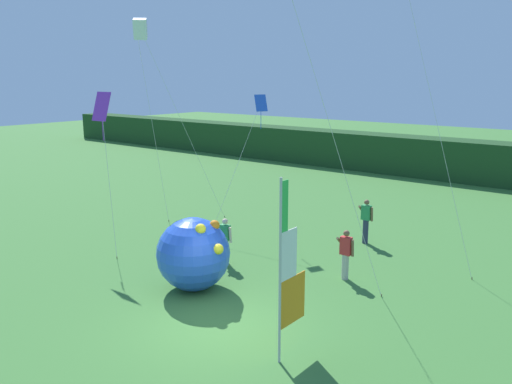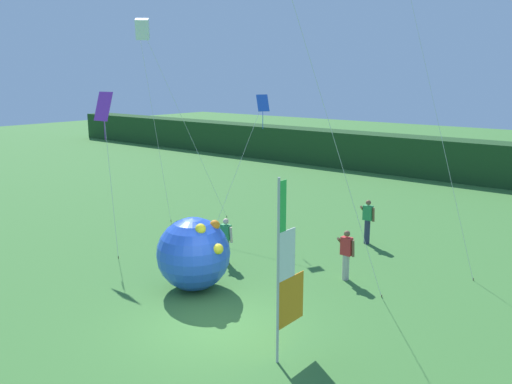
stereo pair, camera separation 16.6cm
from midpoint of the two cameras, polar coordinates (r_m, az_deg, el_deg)
name	(u,v)px [view 2 (the right image)]	position (r m, az deg, el deg)	size (l,w,h in m)	color
ground_plane	(214,324)	(14.38, -4.20, -14.00)	(120.00, 120.00, 0.00)	#3D7533
distant_treeline	(489,163)	(34.87, 23.94, 2.88)	(80.00, 2.40, 2.51)	#1E421E
banner_flag	(286,273)	(12.00, 3.64, -8.77)	(0.06, 1.03, 4.30)	#B7B7BC
person_near_banner	(226,240)	(18.33, -2.99, -5.16)	(0.55, 0.48, 1.62)	brown
person_mid_field	(368,220)	(20.89, 12.19, -3.01)	(0.55, 0.48, 1.74)	#2D334C
person_far_left	(346,254)	(17.14, 10.00, -6.57)	(0.55, 0.48, 1.63)	#B7B2A3
inflatable_balloon	(194,254)	(16.19, -6.46, -6.63)	(2.33, 2.24, 2.24)	blue
folding_chair	(190,251)	(18.32, -6.93, -6.38)	(0.51, 0.51, 0.89)	#BCBCC1
kite_white_box_1	(143,30)	(22.13, -11.92, 16.77)	(1.62, 3.91, 8.63)	brown
kite_purple_diamond_2	(104,111)	(20.34, -15.90, 8.44)	(1.95, 1.03, 5.83)	brown
kite_green_delta_3	(139,32)	(23.24, -12.30, 16.50)	(1.00, 1.02, 8.53)	brown
kite_blue_diamond_4	(260,112)	(21.74, 0.62, 8.64)	(0.49, 3.34, 5.65)	brown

